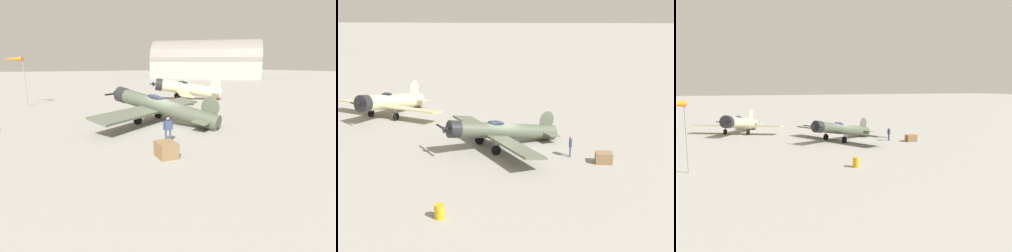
# 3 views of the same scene
# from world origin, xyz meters

# --- Properties ---
(ground_plane) EXTENTS (400.00, 400.00, 0.00)m
(ground_plane) POSITION_xyz_m (0.00, 0.00, 0.00)
(ground_plane) COLOR gray
(airplane_foreground) EXTENTS (10.36, 12.56, 3.07)m
(airplane_foreground) POSITION_xyz_m (0.47, 0.28, 1.41)
(airplane_foreground) COLOR #4C5442
(airplane_foreground) RESTS_ON ground_plane
(airplane_mid_apron) EXTENTS (12.61, 10.24, 3.26)m
(airplane_mid_apron) POSITION_xyz_m (12.82, -9.72, 1.55)
(airplane_mid_apron) COLOR beige
(airplane_mid_apron) RESTS_ON ground_plane
(ground_crew_mechanic) EXTENTS (0.29, 0.65, 1.68)m
(ground_crew_mechanic) POSITION_xyz_m (-5.23, 2.40, 1.02)
(ground_crew_mechanic) COLOR #384766
(ground_crew_mechanic) RESTS_ON ground_plane
(equipment_crate) EXTENTS (1.33, 1.07, 0.85)m
(equipment_crate) POSITION_xyz_m (-7.67, 3.76, 0.42)
(equipment_crate) COLOR olive
(equipment_crate) RESTS_ON ground_plane
(fuel_drum) EXTENTS (0.63, 0.63, 0.87)m
(fuel_drum) POSITION_xyz_m (3.31, 13.22, 0.44)
(fuel_drum) COLOR gold
(fuel_drum) RESTS_ON ground_plane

